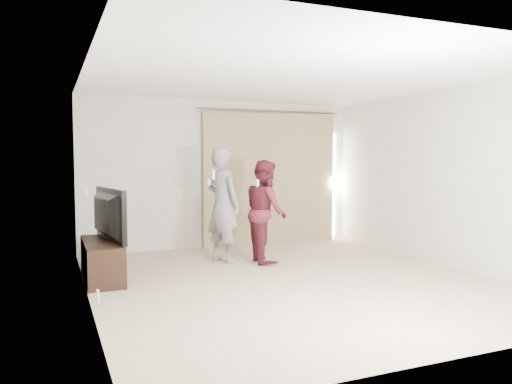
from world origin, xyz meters
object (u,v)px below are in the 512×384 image
tv (101,215)px  person_woman (266,211)px  person_man (223,205)px  tv_console (102,260)px

tv → person_woman: person_woman is taller
tv → person_man: person_man is taller
tv_console → tv: 0.60m
person_man → person_woman: bearing=-24.0°
tv → person_woman: size_ratio=0.77×
person_woman → tv: bearing=-175.4°
tv → person_man: size_ratio=0.69×
tv_console → person_woman: person_woman is taller
tv → person_man: (1.83, 0.46, 0.03)m
tv → person_woman: (2.43, 0.20, -0.07)m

